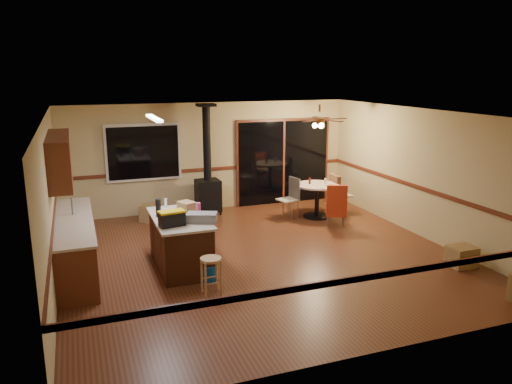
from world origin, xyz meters
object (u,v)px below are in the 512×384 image
dining_table (317,195)px  chair_near (337,201)px  wood_stove (208,184)px  box_under_window (151,213)px  kitchen_island (180,242)px  blue_bucket (207,272)px  bar_stool (211,276)px  chair_right (336,190)px  toolbox_black (172,219)px  toolbox_grey (202,217)px  chair_left (291,193)px  box_corner_b (461,256)px

dining_table → chair_near: (0.03, -0.87, 0.06)m
dining_table → chair_near: size_ratio=1.41×
wood_stove → box_under_window: (-1.37, -0.09, -0.54)m
kitchen_island → blue_bucket: (0.29, -0.69, -0.32)m
bar_stool → chair_right: bearing=39.6°
toolbox_black → box_under_window: toolbox_black is taller
toolbox_black → blue_bucket: bearing=-27.5°
toolbox_grey → chair_left: 3.68m
toolbox_black → kitchen_island: bearing=64.5°
dining_table → toolbox_black: bearing=-148.1°
bar_stool → chair_left: bearing=49.6°
bar_stool → chair_near: (3.42, 2.30, 0.30)m
chair_near → chair_right: bearing=62.2°
toolbox_black → box_corner_b: toolbox_black is taller
chair_left → box_under_window: 3.24m
dining_table → chair_right: size_ratio=1.41×
kitchen_island → dining_table: size_ratio=1.70×
chair_near → chair_right: (0.49, 0.93, 0.00)m
box_corner_b → wood_stove: bearing=125.1°
dining_table → chair_right: (0.52, 0.06, 0.06)m
box_corner_b → chair_left: bearing=113.1°
wood_stove → toolbox_grey: wood_stove is taller
chair_left → chair_near: size_ratio=0.74×
wood_stove → box_under_window: bearing=-176.2°
chair_left → box_corner_b: size_ratio=1.15×
toolbox_black → blue_bucket: 1.04m
wood_stove → chair_near: 3.06m
toolbox_black → chair_left: bearing=37.8°
wood_stove → chair_left: 1.98m
bar_stool → box_under_window: bar_stool is taller
kitchen_island → box_corner_b: kitchen_island is taller
toolbox_black → bar_stool: bearing=-62.2°
chair_right → kitchen_island: bearing=-154.1°
wood_stove → toolbox_black: (-1.51, -3.48, 0.28)m
dining_table → box_under_window: (-3.68, 1.02, -0.35)m
bar_stool → dining_table: (3.40, 3.17, 0.24)m
blue_bucket → box_corner_b: bearing=-12.5°
box_corner_b → bar_stool: bearing=174.6°
chair_near → box_corner_b: size_ratio=1.57×
toolbox_grey → toolbox_black: size_ratio=1.23×
kitchen_island → toolbox_grey: (0.30, -0.39, 0.52)m
blue_bucket → chair_near: bearing=27.8°
toolbox_grey → toolbox_black: 0.51m
kitchen_island → toolbox_grey: toolbox_grey is taller
kitchen_island → wood_stove: 3.33m
chair_left → toolbox_grey: bearing=-137.9°
chair_left → box_under_window: chair_left is taller
toolbox_black → box_under_window: (0.13, 3.39, -0.83)m
blue_bucket → chair_left: bearing=45.3°
blue_bucket → box_under_window: (-0.36, 3.65, 0.06)m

